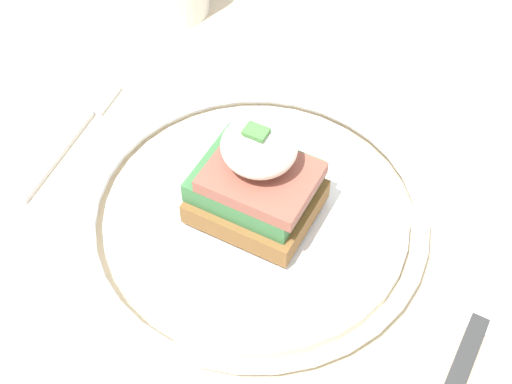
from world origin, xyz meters
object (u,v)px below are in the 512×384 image
object	(u,v)px
plate	(256,215)
fork	(74,132)
sandwich	(257,178)
knife	(475,332)

from	to	relation	value
plate	fork	xyz separation A→B (m)	(-0.18, 0.01, -0.01)
sandwich	knife	xyz separation A→B (m)	(0.18, -0.02, -0.04)
fork	knife	size ratio (longest dim) A/B	0.77
plate	knife	xyz separation A→B (m)	(0.17, -0.01, -0.01)
sandwich	fork	world-z (taller)	sandwich
plate	knife	distance (m)	0.18
sandwich	knife	size ratio (longest dim) A/B	0.55
plate	sandwich	size ratio (longest dim) A/B	2.58
plate	knife	world-z (taller)	plate
knife	plate	bearing A→B (deg)	175.37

